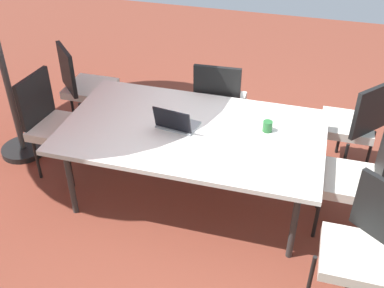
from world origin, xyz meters
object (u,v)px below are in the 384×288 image
(chair_southwest, at_px, (354,122))
(chair_east, at_px, (53,121))
(cup, at_px, (268,126))
(chair_west, at_px, (358,176))
(chair_southeast, at_px, (84,84))
(chair_south, at_px, (219,101))
(dining_table, at_px, (192,134))
(laptop, at_px, (176,123))
(chair_northwest, at_px, (365,246))

(chair_southwest, height_order, chair_east, same)
(chair_southwest, height_order, cup, chair_southwest)
(chair_west, relative_size, chair_east, 1.00)
(chair_southeast, xyz_separation_m, cup, (-1.97, 0.62, 0.22))
(chair_west, height_order, chair_southwest, same)
(chair_southwest, distance_m, chair_south, 1.27)
(dining_table, distance_m, chair_west, 1.34)
(chair_west, bearing_deg, dining_table, -89.48)
(chair_southwest, xyz_separation_m, chair_east, (2.63, 0.72, 0.00))
(dining_table, xyz_separation_m, chair_southeast, (1.38, -0.77, -0.13))
(chair_west, height_order, chair_southeast, same)
(dining_table, height_order, chair_southeast, chair_southeast)
(chair_southeast, height_order, laptop, chair_southeast)
(dining_table, height_order, chair_northwest, chair_northwest)
(dining_table, height_order, chair_south, chair_south)
(chair_southeast, distance_m, laptop, 1.49)
(chair_west, bearing_deg, laptop, -88.88)
(chair_northwest, distance_m, chair_south, 2.06)
(chair_east, height_order, chair_south, same)
(chair_southwest, distance_m, laptop, 1.65)
(chair_east, height_order, cup, chair_east)
(chair_northwest, distance_m, chair_east, 2.81)
(dining_table, xyz_separation_m, chair_east, (1.33, -0.04, -0.13))
(chair_east, bearing_deg, cup, -81.45)
(chair_east, height_order, chair_southeast, same)
(chair_south, height_order, cup, chair_south)
(dining_table, relative_size, chair_south, 2.18)
(dining_table, bearing_deg, laptop, 5.32)
(dining_table, xyz_separation_m, laptop, (0.13, 0.01, 0.09))
(chair_west, relative_size, laptop, 2.79)
(chair_southeast, bearing_deg, chair_east, 140.02)
(chair_southwest, bearing_deg, cup, -8.67)
(chair_west, bearing_deg, chair_east, -89.73)
(chair_west, height_order, laptop, chair_west)
(chair_northwest, xyz_separation_m, chair_south, (1.33, -1.58, 0.00))
(chair_southeast, bearing_deg, dining_table, -163.18)
(chair_west, distance_m, chair_south, 1.55)
(cup, bearing_deg, dining_table, 13.82)
(chair_southwest, height_order, laptop, chair_southwest)
(chair_southeast, height_order, cup, chair_southeast)
(chair_east, bearing_deg, dining_table, -86.34)
(chair_northwest, xyz_separation_m, chair_southwest, (0.07, -1.52, 0.00))
(dining_table, distance_m, chair_east, 1.33)
(chair_west, distance_m, chair_southeast, 2.83)
(chair_south, xyz_separation_m, cup, (-0.55, 0.67, 0.22))
(chair_west, distance_m, chair_east, 2.66)
(chair_west, height_order, chair_east, same)
(laptop, distance_m, cup, 0.74)
(chair_southwest, bearing_deg, chair_west, 42.46)
(dining_table, relative_size, cup, 23.67)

